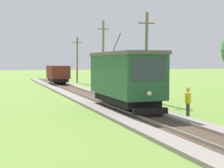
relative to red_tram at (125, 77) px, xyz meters
The scene contains 6 objects.
red_tram is the anchor object (origin of this frame).
freight_car 26.61m from the red_tram, 90.01° to the left, with size 2.40×5.20×2.31m.
utility_pole_mid 6.43m from the red_tram, 54.29° to the left, with size 1.40×0.52×7.13m.
utility_pole_far 18.02m from the red_tram, 78.23° to the left, with size 1.40×0.53×7.76m.
utility_pole_distant 31.55m from the red_tram, 83.34° to the left, with size 1.40×0.57×6.79m.
track_worker 4.91m from the red_tram, 60.65° to the right, with size 0.44×0.43×1.78m.
Camera 1 is at (-8.06, -5.32, 3.23)m, focal length 59.37 mm.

